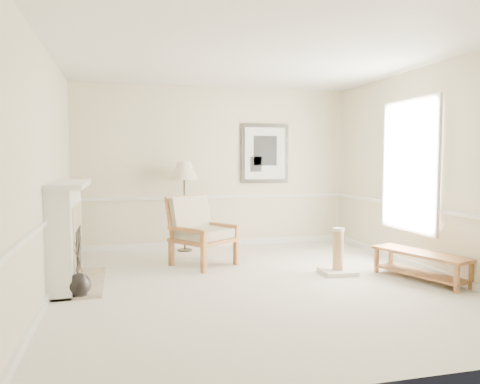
% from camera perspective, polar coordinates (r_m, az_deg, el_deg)
% --- Properties ---
extents(ground, '(5.50, 5.50, 0.00)m').
position_cam_1_polar(ground, '(6.09, 2.07, -11.16)').
color(ground, silver).
rests_on(ground, ground).
extents(room, '(5.04, 5.54, 2.92)m').
position_cam_1_polar(room, '(6.00, 3.18, 6.61)').
color(room, beige).
rests_on(room, ground).
extents(fireplace, '(0.64, 1.64, 1.31)m').
position_cam_1_polar(fireplace, '(6.34, -20.39, -4.88)').
color(fireplace, white).
rests_on(fireplace, ground).
extents(floor_vase, '(0.27, 0.27, 0.79)m').
position_cam_1_polar(floor_vase, '(5.79, -19.02, -10.71)').
color(floor_vase, black).
rests_on(floor_vase, ground).
extents(armchair, '(1.12, 1.13, 1.04)m').
position_cam_1_polar(armchair, '(7.13, -5.11, -4.34)').
color(armchair, brown).
rests_on(armchair, ground).
extents(floor_lamp, '(0.60, 0.60, 1.55)m').
position_cam_1_polar(floor_lamp, '(8.10, -6.82, 2.29)').
color(floor_lamp, black).
rests_on(floor_lamp, ground).
extents(bench, '(0.80, 1.39, 0.38)m').
position_cam_1_polar(bench, '(6.64, 21.18, -7.90)').
color(bench, brown).
rests_on(bench, ground).
extents(scratching_post, '(0.49, 0.49, 0.64)m').
position_cam_1_polar(scratching_post, '(6.71, 11.85, -8.04)').
color(scratching_post, beige).
rests_on(scratching_post, ground).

